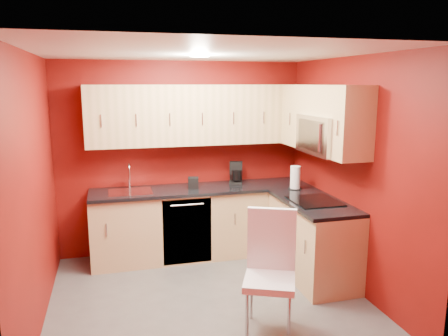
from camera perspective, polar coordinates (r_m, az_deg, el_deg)
name	(u,v)px	position (r m, az deg, el deg)	size (l,w,h in m)	color
floor	(208,299)	(4.77, -2.09, -16.69)	(3.20, 3.20, 0.00)	#53504E
ceiling	(206,52)	(4.23, -2.34, 14.85)	(3.20, 3.20, 0.00)	white
wall_back	(182,158)	(5.78, -5.48, 1.33)	(3.20, 3.20, 0.00)	maroon
wall_front	(257,231)	(2.94, 4.29, -8.18)	(3.20, 3.20, 0.00)	maroon
wall_left	(34,192)	(4.29, -23.59, -2.95)	(3.00, 3.00, 0.00)	maroon
wall_right	(351,174)	(4.93, 16.26, -0.75)	(3.00, 3.00, 0.00)	maroon
base_cabinets_back	(202,223)	(5.72, -2.84, -7.15)	(2.80, 0.60, 0.87)	tan
base_cabinets_right	(313,240)	(5.22, 11.49, -9.19)	(0.60, 1.30, 0.87)	tan
countertop_back	(202,189)	(5.58, -2.85, -2.75)	(2.80, 0.63, 0.04)	black
countertop_right	(313,202)	(5.06, 11.60, -4.42)	(0.63, 1.27, 0.04)	black
upper_cabinets_back	(199,115)	(5.57, -3.25, 6.96)	(2.80, 0.35, 0.75)	tan
upper_cabinets_right	(320,113)	(5.14, 12.42, 7.09)	(0.35, 1.55, 0.75)	tan
microwave	(327,135)	(4.93, 13.27, 4.24)	(0.42, 0.76, 0.42)	silver
cooktop	(315,201)	(5.02, 11.74, -4.25)	(0.50, 0.55, 0.01)	black
sink	(130,189)	(5.48, -12.15, -2.67)	(0.52, 0.42, 0.35)	silver
dishwasher_front	(187,231)	(5.41, -4.81, -8.27)	(0.60, 0.02, 0.82)	black
downlight	(200,56)	(4.52, -3.19, 14.40)	(0.20, 0.20, 0.01)	white
coffee_maker	(236,173)	(5.77, 1.56, -0.64)	(0.17, 0.23, 0.28)	black
napkin_holder	(193,183)	(5.52, -4.03, -1.95)	(0.13, 0.13, 0.14)	black
paper_towel	(295,178)	(5.53, 9.29, -1.25)	(0.17, 0.17, 0.29)	silver
dining_chair	(270,274)	(4.00, 6.00, -13.64)	(0.44, 0.47, 1.10)	silver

